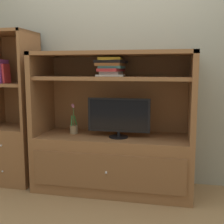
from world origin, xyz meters
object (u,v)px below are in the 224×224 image
(potted_plant, at_px, (74,128))
(upright_book_row, at_px, (0,72))
(magazine_stack, at_px, (111,67))
(media_console, at_px, (113,146))
(bookshelf_tall, at_px, (14,134))
(tv_monitor, at_px, (119,117))

(potted_plant, xyz_separation_m, upright_book_row, (-0.81, -0.01, 0.58))
(magazine_stack, bearing_deg, media_console, 23.70)
(bookshelf_tall, relative_size, upright_book_row, 6.34)
(media_console, distance_m, bookshelf_tall, 1.12)
(magazine_stack, bearing_deg, upright_book_row, 179.91)
(media_console, relative_size, upright_book_row, 6.19)
(magazine_stack, height_order, upright_book_row, magazine_stack)
(tv_monitor, xyz_separation_m, potted_plant, (-0.49, 0.08, -0.14))
(media_console, height_order, upright_book_row, media_console)
(magazine_stack, distance_m, bookshelf_tall, 1.32)
(bookshelf_tall, bearing_deg, tv_monitor, -3.70)
(potted_plant, bearing_deg, media_console, -0.12)
(tv_monitor, relative_size, upright_book_row, 2.41)
(potted_plant, distance_m, upright_book_row, 1.00)
(media_console, distance_m, magazine_stack, 0.80)
(potted_plant, bearing_deg, magazine_stack, -1.35)
(media_console, bearing_deg, bookshelf_tall, 179.86)
(magazine_stack, xyz_separation_m, bookshelf_tall, (-1.10, 0.01, -0.73))
(upright_book_row, bearing_deg, magazine_stack, -0.09)
(magazine_stack, relative_size, bookshelf_tall, 0.22)
(bookshelf_tall, bearing_deg, upright_book_row, -175.22)
(media_console, xyz_separation_m, bookshelf_tall, (-1.12, 0.00, 0.08))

